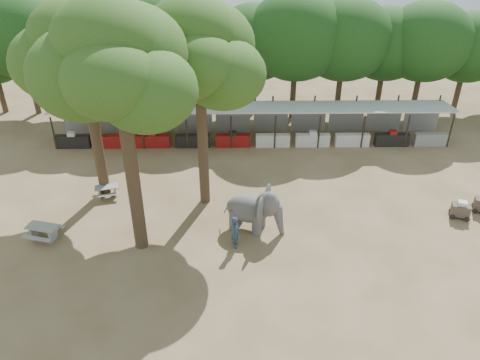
{
  "coord_description": "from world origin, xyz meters",
  "views": [
    {
      "loc": [
        -1.28,
        -16.58,
        15.08
      ],
      "look_at": [
        -1.0,
        5.0,
        2.0
      ],
      "focal_mm": 35.0,
      "sensor_mm": 36.0,
      "label": 1
    }
  ],
  "objects_px": {
    "yard_tree_back": "(196,53)",
    "elephant": "(255,210)",
    "picnic_table_far": "(107,190)",
    "cart_front": "(461,210)",
    "yard_tree_left": "(80,55)",
    "picnic_table_near": "(43,230)",
    "yard_tree_center": "(115,65)",
    "handler": "(236,232)"
  },
  "relations": [
    {
      "from": "yard_tree_back",
      "to": "elephant",
      "type": "height_order",
      "value": "yard_tree_back"
    },
    {
      "from": "yard_tree_left",
      "to": "handler",
      "type": "bearing_deg",
      "value": -33.98
    },
    {
      "from": "yard_tree_back",
      "to": "handler",
      "type": "distance_m",
      "value": 8.99
    },
    {
      "from": "yard_tree_center",
      "to": "yard_tree_back",
      "type": "bearing_deg",
      "value": 53.14
    },
    {
      "from": "yard_tree_left",
      "to": "yard_tree_back",
      "type": "height_order",
      "value": "yard_tree_back"
    },
    {
      "from": "handler",
      "to": "picnic_table_near",
      "type": "distance_m",
      "value": 9.86
    },
    {
      "from": "cart_front",
      "to": "picnic_table_far",
      "type": "bearing_deg",
      "value": -168.86
    },
    {
      "from": "picnic_table_far",
      "to": "cart_front",
      "type": "relative_size",
      "value": 1.31
    },
    {
      "from": "picnic_table_near",
      "to": "cart_front",
      "type": "relative_size",
      "value": 1.56
    },
    {
      "from": "yard_tree_center",
      "to": "handler",
      "type": "distance_m",
      "value": 9.65
    },
    {
      "from": "picnic_table_far",
      "to": "cart_front",
      "type": "distance_m",
      "value": 19.93
    },
    {
      "from": "yard_tree_center",
      "to": "cart_front",
      "type": "relative_size",
      "value": 9.94
    },
    {
      "from": "yard_tree_center",
      "to": "elephant",
      "type": "relative_size",
      "value": 3.64
    },
    {
      "from": "elephant",
      "to": "picnic_table_near",
      "type": "height_order",
      "value": "elephant"
    },
    {
      "from": "yard_tree_center",
      "to": "picnic_table_near",
      "type": "relative_size",
      "value": 6.36
    },
    {
      "from": "handler",
      "to": "picnic_table_far",
      "type": "bearing_deg",
      "value": 58.97
    },
    {
      "from": "cart_front",
      "to": "picnic_table_near",
      "type": "bearing_deg",
      "value": -157.89
    },
    {
      "from": "picnic_table_far",
      "to": "cart_front",
      "type": "xyz_separation_m",
      "value": [
        19.79,
        -2.37,
        0.07
      ]
    },
    {
      "from": "yard_tree_center",
      "to": "picnic_table_far",
      "type": "height_order",
      "value": "yard_tree_center"
    },
    {
      "from": "yard_tree_left",
      "to": "picnic_table_far",
      "type": "bearing_deg",
      "value": -58.94
    },
    {
      "from": "yard_tree_left",
      "to": "handler",
      "type": "distance_m",
      "value": 11.99
    },
    {
      "from": "yard_tree_left",
      "to": "picnic_table_far",
      "type": "xyz_separation_m",
      "value": [
        0.37,
        -0.62,
        -7.76
      ]
    },
    {
      "from": "yard_tree_center",
      "to": "handler",
      "type": "xyz_separation_m",
      "value": [
        4.88,
        -0.31,
        -8.33
      ]
    },
    {
      "from": "cart_front",
      "to": "elephant",
      "type": "bearing_deg",
      "value": -157.51
    },
    {
      "from": "elephant",
      "to": "cart_front",
      "type": "relative_size",
      "value": 2.73
    },
    {
      "from": "handler",
      "to": "yard_tree_left",
      "type": "bearing_deg",
      "value": 57.0
    },
    {
      "from": "yard_tree_left",
      "to": "picnic_table_near",
      "type": "distance_m",
      "value": 9.16
    },
    {
      "from": "handler",
      "to": "cart_front",
      "type": "distance_m",
      "value": 12.51
    },
    {
      "from": "yard_tree_left",
      "to": "yard_tree_center",
      "type": "relative_size",
      "value": 0.92
    },
    {
      "from": "picnic_table_near",
      "to": "handler",
      "type": "bearing_deg",
      "value": 10.38
    },
    {
      "from": "elephant",
      "to": "picnic_table_far",
      "type": "xyz_separation_m",
      "value": [
        -8.5,
        3.26,
        -0.79
      ]
    },
    {
      "from": "yard_tree_back",
      "to": "picnic_table_near",
      "type": "xyz_separation_m",
      "value": [
        -7.95,
        -3.59,
        -8.02
      ]
    },
    {
      "from": "yard_tree_center",
      "to": "cart_front",
      "type": "height_order",
      "value": "yard_tree_center"
    },
    {
      "from": "yard_tree_back",
      "to": "elephant",
      "type": "distance_m",
      "value": 8.37
    },
    {
      "from": "yard_tree_back",
      "to": "cart_front",
      "type": "relative_size",
      "value": 9.38
    },
    {
      "from": "picnic_table_near",
      "to": "cart_front",
      "type": "distance_m",
      "value": 22.17
    },
    {
      "from": "yard_tree_back",
      "to": "elephant",
      "type": "xyz_separation_m",
      "value": [
        2.87,
        -2.88,
        -7.31
      ]
    },
    {
      "from": "yard_tree_left",
      "to": "cart_front",
      "type": "xyz_separation_m",
      "value": [
        20.16,
        -2.99,
        -7.69
      ]
    },
    {
      "from": "yard_tree_back",
      "to": "picnic_table_far",
      "type": "relative_size",
      "value": 7.17
    },
    {
      "from": "yard_tree_back",
      "to": "picnic_table_far",
      "type": "distance_m",
      "value": 9.87
    },
    {
      "from": "picnic_table_near",
      "to": "cart_front",
      "type": "xyz_separation_m",
      "value": [
        22.12,
        1.6,
        -0.01
      ]
    },
    {
      "from": "yard_tree_left",
      "to": "picnic_table_near",
      "type": "relative_size",
      "value": 5.82
    }
  ]
}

